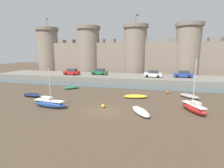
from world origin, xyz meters
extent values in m
plane|color=#4C3D2D|center=(0.00, 0.00, 0.00)|extent=(160.00, 160.00, 0.00)
cube|color=#47565B|center=(0.00, 15.76, 0.05)|extent=(80.00, 4.50, 0.10)
cube|color=slate|center=(0.00, 23.01, 0.68)|extent=(71.74, 10.00, 1.35)
cube|color=gray|center=(0.00, 34.08, 5.01)|extent=(59.74, 2.80, 10.03)
cylinder|color=gray|center=(-29.87, 34.08, 7.08)|extent=(6.75, 6.75, 14.16)
cylinder|color=#796B5D|center=(-29.87, 34.08, 14.66)|extent=(7.56, 7.56, 1.00)
cylinder|color=#4C4742|center=(-29.87, 34.08, 16.66)|extent=(0.10, 0.10, 3.00)
cube|color=#19591E|center=(-29.42, 34.08, 17.86)|extent=(0.80, 0.04, 0.50)
cylinder|color=gray|center=(-14.94, 34.08, 7.08)|extent=(6.75, 6.75, 14.16)
cylinder|color=#796B5D|center=(-14.94, 34.08, 14.66)|extent=(7.56, 7.56, 1.00)
cylinder|color=gray|center=(0.00, 34.08, 7.08)|extent=(6.75, 6.75, 14.16)
cylinder|color=#796B5D|center=(0.00, 34.08, 14.66)|extent=(7.56, 7.56, 1.00)
cylinder|color=#4C4742|center=(0.00, 34.08, 16.66)|extent=(0.10, 0.10, 3.00)
cube|color=#19591E|center=(0.45, 34.08, 17.86)|extent=(0.80, 0.04, 0.50)
cylinder|color=gray|center=(14.94, 34.08, 7.08)|extent=(6.75, 6.75, 14.16)
cylinder|color=#796B5D|center=(14.94, 34.08, 14.66)|extent=(7.56, 7.56, 1.00)
cube|color=gray|center=(-24.05, 34.08, 10.58)|extent=(1.10, 2.52, 1.10)
cube|color=gray|center=(-20.61, 34.08, 10.58)|extent=(1.10, 2.52, 1.10)
cube|color=gray|center=(-10.31, 34.08, 10.58)|extent=(1.10, 2.52, 1.10)
cube|color=gray|center=(-6.87, 34.08, 10.58)|extent=(1.10, 2.52, 1.10)
cube|color=gray|center=(-3.44, 34.08, 10.58)|extent=(1.10, 2.52, 1.10)
cube|color=gray|center=(3.44, 34.08, 10.58)|extent=(1.10, 2.52, 1.10)
cube|color=gray|center=(6.87, 34.08, 10.58)|extent=(1.10, 2.52, 1.10)
cube|color=gray|center=(10.31, 34.08, 10.58)|extent=(1.10, 2.52, 1.10)
cube|color=gray|center=(20.61, 34.08, 10.58)|extent=(1.10, 2.52, 1.10)
ellipsoid|color=yellow|center=(3.14, 7.23, 0.28)|extent=(3.95, 2.13, 0.57)
ellipsoid|color=#F2F246|center=(3.14, 7.23, 0.34)|extent=(3.23, 1.69, 0.31)
cube|color=beige|center=(2.87, 7.17, 0.38)|extent=(0.44, 1.18, 0.06)
cube|color=beige|center=(4.57, 7.54, 0.36)|extent=(0.43, 0.79, 0.08)
ellipsoid|color=#141E3D|center=(-13.72, 4.02, 0.31)|extent=(3.58, 1.51, 0.63)
ellipsoid|color=navy|center=(-13.72, 4.02, 0.37)|extent=(2.93, 1.19, 0.35)
cube|color=beige|center=(-13.46, 4.00, 0.41)|extent=(0.27, 1.11, 0.06)
cube|color=beige|center=(-15.09, 4.10, 0.39)|extent=(0.32, 0.73, 0.08)
ellipsoid|color=silver|center=(4.49, 0.15, 0.30)|extent=(3.06, 4.04, 0.61)
ellipsoid|color=white|center=(4.49, 0.15, 0.36)|extent=(2.46, 3.29, 0.33)
cube|color=beige|center=(4.64, -0.10, 0.40)|extent=(1.07, 0.72, 0.06)
cube|color=beige|center=(3.75, 1.48, 0.38)|extent=(0.77, 0.60, 0.08)
ellipsoid|color=red|center=(10.81, 2.24, 0.50)|extent=(2.82, 4.17, 1.01)
cube|color=silver|center=(10.81, 2.24, 0.97)|extent=(2.45, 3.65, 0.08)
cube|color=silver|center=(10.95, 1.96, 1.23)|extent=(1.15, 1.35, 0.44)
cylinder|color=silver|center=(10.72, 2.42, 3.78)|extent=(0.10, 0.10, 5.54)
cylinder|color=silver|center=(11.00, 1.87, 1.46)|extent=(0.90, 1.69, 0.08)
ellipsoid|color=gray|center=(11.58, 9.26, 0.33)|extent=(3.31, 3.17, 0.66)
ellipsoid|color=silver|center=(11.58, 9.26, 0.39)|extent=(2.68, 2.57, 0.36)
cube|color=beige|center=(11.39, 9.43, 0.43)|extent=(0.85, 0.90, 0.06)
cube|color=beige|center=(12.55, 8.37, 0.41)|extent=(0.66, 0.68, 0.08)
ellipsoid|color=#234793|center=(-7.64, -0.30, 0.51)|extent=(5.02, 1.73, 1.02)
cube|color=silver|center=(-7.64, -0.30, 0.98)|extent=(4.41, 1.49, 0.08)
cube|color=silver|center=(-8.01, -0.26, 1.24)|extent=(1.46, 0.91, 0.44)
cylinder|color=silver|center=(-7.40, -0.33, 3.13)|extent=(0.10, 0.10, 4.21)
cylinder|color=silver|center=(-8.13, -0.25, 1.47)|extent=(2.21, 0.34, 0.08)
ellipsoid|color=#1E6B47|center=(-10.08, 11.04, 0.28)|extent=(2.93, 2.65, 0.56)
ellipsoid|color=#339266|center=(-10.08, 11.04, 0.34)|extent=(2.38, 2.14, 0.31)
cube|color=beige|center=(-10.25, 10.90, 0.38)|extent=(0.71, 0.81, 0.06)
cube|color=beige|center=(-9.19, 11.76, 0.36)|extent=(0.57, 0.62, 0.08)
sphere|color=orange|center=(-0.59, 1.23, 0.26)|extent=(0.51, 0.51, 0.51)
sphere|color=#E04C1E|center=(8.39, 11.58, 0.25)|extent=(0.49, 0.49, 0.49)
cube|color=#263F99|center=(12.54, 23.12, 1.95)|extent=(4.18, 1.89, 0.80)
cube|color=#2D3842|center=(12.69, 23.11, 2.65)|extent=(2.32, 1.60, 0.64)
cylinder|color=black|center=(11.23, 22.33, 1.67)|extent=(0.65, 0.21, 0.64)
cylinder|color=black|center=(11.31, 24.03, 1.67)|extent=(0.65, 0.21, 0.64)
cylinder|color=black|center=(13.77, 22.21, 1.67)|extent=(0.65, 0.21, 0.64)
cylinder|color=black|center=(13.85, 23.91, 1.67)|extent=(0.65, 0.21, 0.64)
cube|color=silver|center=(5.62, 21.91, 1.95)|extent=(4.18, 1.89, 0.80)
cube|color=#2D3842|center=(5.77, 21.90, 2.65)|extent=(2.32, 1.60, 0.64)
cylinder|color=black|center=(4.31, 21.12, 1.67)|extent=(0.65, 0.21, 0.64)
cylinder|color=black|center=(4.39, 22.82, 1.67)|extent=(0.65, 0.21, 0.64)
cylinder|color=black|center=(6.84, 21.00, 1.67)|extent=(0.65, 0.21, 0.64)
cylinder|color=black|center=(6.93, 22.70, 1.67)|extent=(0.65, 0.21, 0.64)
cube|color=#1E6638|center=(-7.99, 23.10, 1.95)|extent=(4.18, 1.89, 0.80)
cube|color=#2D3842|center=(-7.84, 23.10, 2.65)|extent=(2.32, 1.60, 0.64)
cylinder|color=black|center=(-9.30, 22.31, 1.67)|extent=(0.65, 0.21, 0.64)
cylinder|color=black|center=(-9.22, 24.01, 1.67)|extent=(0.65, 0.21, 0.64)
cylinder|color=black|center=(-6.76, 22.19, 1.67)|extent=(0.65, 0.21, 0.64)
cylinder|color=black|center=(-6.68, 23.89, 1.67)|extent=(0.65, 0.21, 0.64)
cube|color=red|center=(-14.94, 21.10, 1.95)|extent=(4.18, 1.89, 0.80)
cube|color=#2D3842|center=(-14.79, 21.10, 2.65)|extent=(2.32, 1.60, 0.64)
cylinder|color=black|center=(-16.25, 20.31, 1.67)|extent=(0.65, 0.21, 0.64)
cylinder|color=black|center=(-16.17, 22.01, 1.67)|extent=(0.65, 0.21, 0.64)
cylinder|color=black|center=(-13.71, 20.19, 1.67)|extent=(0.65, 0.21, 0.64)
cylinder|color=black|center=(-13.63, 21.89, 1.67)|extent=(0.65, 0.21, 0.64)
camera|label=1|loc=(5.81, -20.24, 7.54)|focal=28.00mm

